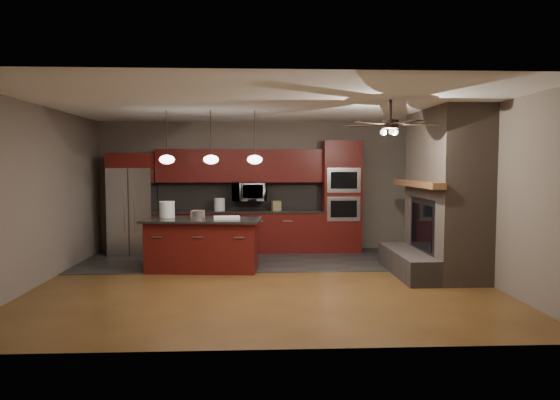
{
  "coord_description": "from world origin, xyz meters",
  "views": [
    {
      "loc": [
        -0.12,
        -7.92,
        1.86
      ],
      "look_at": [
        0.28,
        0.6,
        1.27
      ],
      "focal_mm": 32.0,
      "sensor_mm": 36.0,
      "label": 1
    }
  ],
  "objects": [
    {
      "name": "microwave",
      "position": [
        -0.27,
        2.75,
        1.3
      ],
      "size": [
        0.73,
        0.41,
        0.5
      ],
      "primitive_type": "imported",
      "color": "silver",
      "rests_on": "back_cabinetry"
    },
    {
      "name": "paint_can",
      "position": [
        -1.14,
        0.7,
        0.99
      ],
      "size": [
        0.27,
        0.27,
        0.14
      ],
      "primitive_type": "cylinder",
      "rotation": [
        0.0,
        0.0,
        -0.42
      ],
      "color": "#A3A3A8",
      "rests_on": "kitchen_island"
    },
    {
      "name": "counter_bucket",
      "position": [
        -0.91,
        2.7,
        1.03
      ],
      "size": [
        0.29,
        0.29,
        0.26
      ],
      "primitive_type": "cylinder",
      "rotation": [
        0.0,
        0.0,
        0.28
      ],
      "color": "white",
      "rests_on": "back_cabinetry"
    },
    {
      "name": "pendant_left",
      "position": [
        -1.65,
        0.7,
        1.96
      ],
      "size": [
        0.26,
        0.26,
        0.92
      ],
      "color": "black",
      "rests_on": "ceiling"
    },
    {
      "name": "refrigerator",
      "position": [
        -2.71,
        2.62,
        1.05
      ],
      "size": [
        0.9,
        0.75,
        2.11
      ],
      "color": "silver",
      "rests_on": "ground"
    },
    {
      "name": "paint_tray",
      "position": [
        -0.65,
        0.83,
        0.94
      ],
      "size": [
        0.48,
        0.36,
        0.04
      ],
      "primitive_type": "cube",
      "rotation": [
        0.0,
        0.0,
        0.1
      ],
      "color": "white",
      "rests_on": "kitchen_island"
    },
    {
      "name": "back_cabinetry",
      "position": [
        -0.48,
        2.74,
        0.89
      ],
      "size": [
        3.59,
        0.64,
        2.2
      ],
      "color": "#581310",
      "rests_on": "ground"
    },
    {
      "name": "slate_tile_patch",
      "position": [
        0.0,
        1.8,
        0.01
      ],
      "size": [
        7.0,
        2.4,
        0.01
      ],
      "primitive_type": "cube",
      "color": "#2D2B29",
      "rests_on": "ground"
    },
    {
      "name": "white_bucket",
      "position": [
        -1.74,
        1.12,
        1.07
      ],
      "size": [
        0.33,
        0.33,
        0.29
      ],
      "primitive_type": "cylinder",
      "rotation": [
        0.0,
        0.0,
        0.24
      ],
      "color": "white",
      "rests_on": "kitchen_island"
    },
    {
      "name": "left_wall",
      "position": [
        -3.5,
        0.0,
        1.4
      ],
      "size": [
        0.02,
        6.0,
        2.8
      ],
      "primitive_type": "cube",
      "color": "#695C54",
      "rests_on": "ground"
    },
    {
      "name": "ground",
      "position": [
        0.0,
        0.0,
        0.0
      ],
      "size": [
        7.0,
        7.0,
        0.0
      ],
      "primitive_type": "plane",
      "color": "brown",
      "rests_on": "ground"
    },
    {
      "name": "pendant_right",
      "position": [
        -0.15,
        0.7,
        1.96
      ],
      "size": [
        0.26,
        0.26,
        0.92
      ],
      "color": "black",
      "rests_on": "ceiling"
    },
    {
      "name": "ceiling_fan",
      "position": [
        1.8,
        -0.8,
        2.46
      ],
      "size": [
        1.27,
        1.33,
        0.41
      ],
      "color": "black",
      "rests_on": "ceiling"
    },
    {
      "name": "pendant_center",
      "position": [
        -0.9,
        0.7,
        1.96
      ],
      "size": [
        0.26,
        0.26,
        0.92
      ],
      "color": "black",
      "rests_on": "ceiling"
    },
    {
      "name": "counter_box",
      "position": [
        0.3,
        2.65,
        1.0
      ],
      "size": [
        0.21,
        0.18,
        0.2
      ],
      "primitive_type": "cube",
      "rotation": [
        0.0,
        0.0,
        0.26
      ],
      "color": "olive",
      "rests_on": "back_cabinetry"
    },
    {
      "name": "right_wall",
      "position": [
        3.5,
        0.0,
        1.4
      ],
      "size": [
        0.02,
        6.0,
        2.8
      ],
      "primitive_type": "cube",
      "color": "#695C54",
      "rests_on": "ground"
    },
    {
      "name": "back_wall",
      "position": [
        0.0,
        3.0,
        1.4
      ],
      "size": [
        7.0,
        0.02,
        2.8
      ],
      "primitive_type": "cube",
      "color": "#695C54",
      "rests_on": "ground"
    },
    {
      "name": "cardboard_box",
      "position": [
        -1.18,
        1.03,
        0.99
      ],
      "size": [
        0.24,
        0.2,
        0.14
      ],
      "primitive_type": "cube",
      "rotation": [
        0.0,
        0.0,
        -0.26
      ],
      "color": "#8C6148",
      "rests_on": "kitchen_island"
    },
    {
      "name": "ceiling",
      "position": [
        0.0,
        0.0,
        2.8
      ],
      "size": [
        7.0,
        6.0,
        0.02
      ],
      "primitive_type": "cube",
      "color": "white",
      "rests_on": "back_wall"
    },
    {
      "name": "fireplace_column",
      "position": [
        3.04,
        0.4,
        1.3
      ],
      "size": [
        1.3,
        2.1,
        2.8
      ],
      "color": "brown",
      "rests_on": "ground"
    },
    {
      "name": "kitchen_island",
      "position": [
        -1.07,
        0.88,
        0.47
      ],
      "size": [
        2.14,
        1.13,
        0.92
      ],
      "rotation": [
        0.0,
        0.0,
        -0.1
      ],
      "color": "#581310",
      "rests_on": "ground"
    },
    {
      "name": "oven_tower",
      "position": [
        1.7,
        2.69,
        1.19
      ],
      "size": [
        0.8,
        0.63,
        2.38
      ],
      "color": "#581310",
      "rests_on": "ground"
    }
  ]
}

